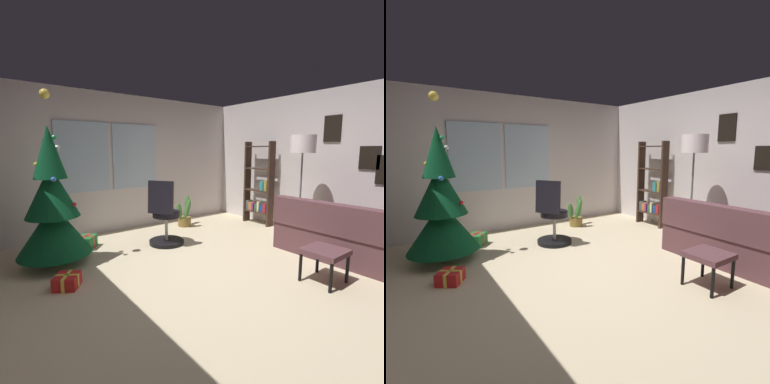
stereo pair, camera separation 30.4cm
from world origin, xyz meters
The scene contains 12 objects.
ground_plane centered at (0.00, 0.00, -0.05)m, with size 4.89×5.31×0.10m, color beige.
wall_back_with_windows centered at (-0.02, 2.70, 1.27)m, with size 4.89×0.12×2.53m.
wall_right_with_frames centered at (2.49, 0.00, 1.26)m, with size 0.12×5.31×2.53m.
couch centered at (1.79, -0.84, 0.29)m, with size 1.51×2.00×0.81m.
footstool centered at (0.74, -0.82, 0.34)m, with size 0.44×0.41×0.39m.
holiday_tree centered at (-1.59, 1.57, 0.76)m, with size 0.92×0.92×2.24m.
gift_box_red centered at (-1.63, 0.84, 0.07)m, with size 0.35×0.35×0.15m.
gift_box_green centered at (-1.06, 2.00, 0.10)m, with size 0.37×0.38×0.20m.
office_chair centered at (-0.01, 1.39, 0.41)m, with size 0.59×0.58×1.05m.
bookshelf centered at (2.23, 1.35, 0.74)m, with size 0.18×0.64×1.68m.
floor_lamp centered at (1.84, 0.19, 1.51)m, with size 0.40×0.40×1.75m.
potted_plant centered at (0.90, 2.10, 0.22)m, with size 0.43×0.36×0.61m.
Camera 2 is at (-2.07, -2.49, 1.50)m, focal length 26.23 mm.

